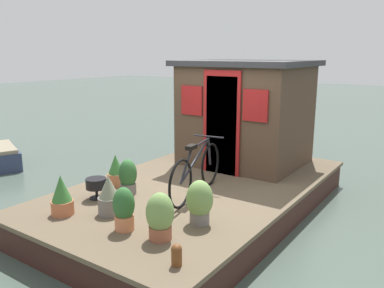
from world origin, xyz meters
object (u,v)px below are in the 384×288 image
Objects in this scene: potted_plant_fern at (109,196)px; potted_plant_succulent at (124,209)px; potted_plant_basil at (200,202)px; potted_plant_rosemary at (62,196)px; bicycle at (197,171)px; mooring_bollard at (177,254)px; potted_plant_thyme at (116,171)px; potted_plant_mint at (128,177)px; houseboat_cabin at (246,112)px; charcoal_grill at (96,184)px; potted_plant_geranium at (160,216)px.

potted_plant_succulent is at bearing -115.15° from potted_plant_fern.
potted_plant_basil is 1.04× the size of potted_plant_rosemary.
bicycle is 1.01m from potted_plant_basil.
potted_plant_succulent is at bearing 135.91° from potted_plant_basil.
potted_plant_rosemary is 2.03m from mooring_bollard.
potted_plant_succulent is 1.00× the size of potted_plant_rosemary.
potted_plant_thyme is at bearing 12.24° from potted_plant_rosemary.
potted_plant_mint is at bearing 41.57° from potted_plant_succulent.
houseboat_cabin is at bearing 17.84° from mooring_bollard.
potted_plant_fern is 0.98× the size of potted_plant_rosemary.
charcoal_grill reaches higher than mooring_bollard.
houseboat_cabin reaches higher than potted_plant_thyme.
charcoal_grill is (0.30, 0.58, -0.03)m from potted_plant_fern.
potted_plant_basil is at bearing -69.35° from potted_plant_fern.
houseboat_cabin is 4.12× the size of potted_plant_geranium.
potted_plant_succulent is 1.07m from mooring_bollard.
potted_plant_thyme is at bearing 156.71° from houseboat_cabin.
charcoal_grill is (-3.01, 0.85, -0.77)m from houseboat_cabin.
potted_plant_geranium is (-0.61, 0.13, -0.01)m from potted_plant_basil.
potted_plant_basil is (-0.81, -0.59, -0.10)m from bicycle.
potted_plant_rosemary is at bearing -167.76° from potted_plant_thyme.
houseboat_cabin is 2.76m from potted_plant_mint.
potted_plant_basil is 0.62m from potted_plant_geranium.
potted_plant_rosemary is 1.75× the size of charcoal_grill.
bicycle reaches higher than charcoal_grill.
houseboat_cabin is 4.26× the size of potted_plant_rosemary.
potted_plant_basil reaches higher than mooring_bollard.
potted_plant_geranium reaches higher than mooring_bollard.
potted_plant_fern is 1.61m from mooring_bollard.
potted_plant_rosemary is (-1.60, 1.05, -0.13)m from bicycle.
potted_plant_mint is 1.62m from potted_plant_geranium.
potted_plant_rosemary is (-3.67, 0.77, -0.73)m from houseboat_cabin.
potted_plant_thyme is at bearing 104.89° from bicycle.
charcoal_grill is at bearing 68.13° from mooring_bollard.
charcoal_grill is (0.48, 1.59, -0.06)m from potted_plant_geranium.
bicycle reaches higher than potted_plant_rosemary.
houseboat_cabin reaches higher than potted_plant_mint.
potted_plant_mint is 1.05× the size of potted_plant_thyme.
potted_plant_geranium is 1.81× the size of charcoal_grill.
potted_plant_geranium is at bearing -120.92° from potted_plant_thyme.
potted_plant_geranium is (0.06, -0.51, 0.01)m from potted_plant_succulent.
potted_plant_geranium is at bearing 54.33° from mooring_bollard.
bicycle reaches higher than potted_plant_succulent.
bicycle is 3.23× the size of potted_plant_rosemary.
potted_plant_rosemary reaches higher than potted_plant_fern.
charcoal_grill is (-0.59, -0.19, -0.03)m from potted_plant_thyme.
potted_plant_basil is 1.06× the size of potted_plant_fern.
potted_plant_succulent is 0.96× the size of potted_plant_geranium.
potted_plant_rosemary reaches higher than charcoal_grill.
houseboat_cabin is 3.40m from potted_plant_fern.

